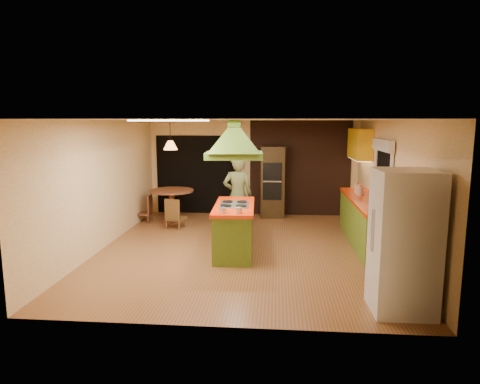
# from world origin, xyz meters

# --- Properties ---
(ground) EXTENTS (6.50, 6.50, 0.00)m
(ground) POSITION_xyz_m (0.00, 0.00, 0.00)
(ground) COLOR #935A30
(ground) RESTS_ON ground
(room_walls) EXTENTS (5.50, 6.50, 6.50)m
(room_walls) POSITION_xyz_m (0.00, 0.00, 1.25)
(room_walls) COLOR beige
(room_walls) RESTS_ON ground
(ceiling_plane) EXTENTS (6.50, 6.50, 0.00)m
(ceiling_plane) POSITION_xyz_m (0.00, 0.00, 2.50)
(ceiling_plane) COLOR silver
(ceiling_plane) RESTS_ON room_walls
(brick_panel) EXTENTS (2.64, 0.03, 2.50)m
(brick_panel) POSITION_xyz_m (1.25, 3.23, 1.25)
(brick_panel) COLOR #381E14
(brick_panel) RESTS_ON ground
(nook_opening) EXTENTS (2.20, 0.03, 2.10)m
(nook_opening) POSITION_xyz_m (-1.50, 3.23, 1.05)
(nook_opening) COLOR black
(nook_opening) RESTS_ON ground
(right_counter) EXTENTS (0.62, 3.05, 0.92)m
(right_counter) POSITION_xyz_m (2.45, 0.60, 0.46)
(right_counter) COLOR olive
(right_counter) RESTS_ON ground
(upper_cabinets) EXTENTS (0.34, 1.40, 0.70)m
(upper_cabinets) POSITION_xyz_m (2.57, 2.20, 1.95)
(upper_cabinets) COLOR yellow
(upper_cabinets) RESTS_ON room_walls
(window_right) EXTENTS (0.12, 1.35, 1.06)m
(window_right) POSITION_xyz_m (2.70, 0.40, 1.77)
(window_right) COLOR black
(window_right) RESTS_ON room_walls
(fluor_panel) EXTENTS (1.20, 0.60, 0.03)m
(fluor_panel) POSITION_xyz_m (-1.10, -1.20, 2.48)
(fluor_panel) COLOR white
(fluor_panel) RESTS_ON ceiling_plane
(kitchen_island) EXTENTS (0.82, 1.87, 0.93)m
(kitchen_island) POSITION_xyz_m (-0.15, -0.22, 0.47)
(kitchen_island) COLOR #57761D
(kitchen_island) RESTS_ON ground
(range_hood) EXTENTS (1.09, 0.82, 0.80)m
(range_hood) POSITION_xyz_m (-0.15, -0.22, 2.25)
(range_hood) COLOR #4A6A1A
(range_hood) RESTS_ON ceiling_plane
(man) EXTENTS (0.66, 0.46, 1.75)m
(man) POSITION_xyz_m (-0.20, 1.05, 0.87)
(man) COLOR #4C552D
(man) RESTS_ON ground
(refrigerator) EXTENTS (0.78, 0.74, 1.87)m
(refrigerator) POSITION_xyz_m (2.28, -2.59, 0.94)
(refrigerator) COLOR white
(refrigerator) RESTS_ON ground
(wall_oven) EXTENTS (0.63, 0.62, 1.84)m
(wall_oven) POSITION_xyz_m (0.53, 2.95, 0.92)
(wall_oven) COLOR #422D15
(wall_oven) RESTS_ON ground
(dining_table) EXTENTS (1.08, 1.08, 0.80)m
(dining_table) POSITION_xyz_m (-1.95, 2.17, 0.57)
(dining_table) COLOR brown
(dining_table) RESTS_ON ground
(chair_left) EXTENTS (0.38, 0.38, 0.67)m
(chair_left) POSITION_xyz_m (-2.65, 2.07, 0.34)
(chair_left) COLOR brown
(chair_left) RESTS_ON ground
(chair_near) EXTENTS (0.48, 0.48, 0.71)m
(chair_near) POSITION_xyz_m (-1.70, 1.52, 0.36)
(chair_near) COLOR brown
(chair_near) RESTS_ON ground
(pendant_lamp) EXTENTS (0.36, 0.36, 0.22)m
(pendant_lamp) POSITION_xyz_m (-1.95, 2.17, 1.90)
(pendant_lamp) COLOR #FF9E3F
(pendant_lamp) RESTS_ON ceiling_plane
(canister_large) EXTENTS (0.17, 0.17, 0.21)m
(canister_large) POSITION_xyz_m (2.40, 1.29, 1.02)
(canister_large) COLOR beige
(canister_large) RESTS_ON right_counter
(canister_medium) EXTENTS (0.17, 0.17, 0.19)m
(canister_medium) POSITION_xyz_m (2.40, 1.02, 1.02)
(canister_medium) COLOR beige
(canister_medium) RESTS_ON right_counter
(canister_small) EXTENTS (0.16, 0.16, 0.17)m
(canister_small) POSITION_xyz_m (2.40, 1.35, 1.00)
(canister_small) COLOR beige
(canister_small) RESTS_ON right_counter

